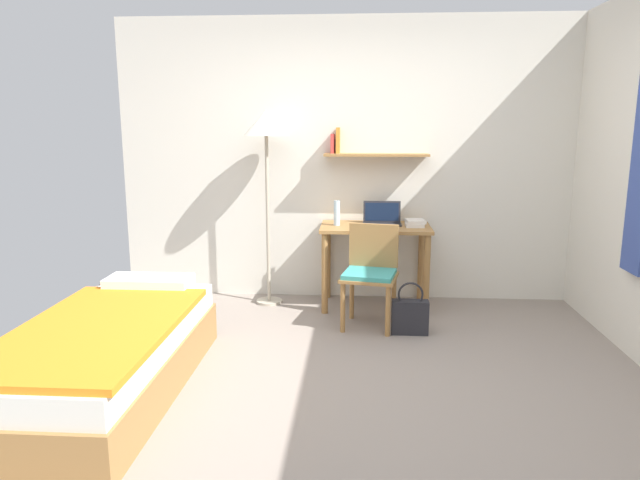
# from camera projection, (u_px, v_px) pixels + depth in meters

# --- Properties ---
(ground_plane) EXTENTS (5.28, 5.28, 0.00)m
(ground_plane) POSITION_uv_depth(u_px,v_px,m) (349.00, 387.00, 3.67)
(ground_plane) COLOR gray
(wall_back) EXTENTS (4.40, 0.27, 2.60)m
(wall_back) POSITION_uv_depth(u_px,v_px,m) (354.00, 161.00, 5.39)
(wall_back) COLOR silver
(wall_back) RESTS_ON ground_plane
(bed) EXTENTS (0.89, 1.96, 0.54)m
(bed) POSITION_uv_depth(u_px,v_px,m) (108.00, 356.00, 3.56)
(bed) COLOR #9E703D
(bed) RESTS_ON ground_plane
(desk) EXTENTS (0.98, 0.57, 0.75)m
(desk) POSITION_uv_depth(u_px,v_px,m) (375.00, 242.00, 5.20)
(desk) COLOR #9E703D
(desk) RESTS_ON ground_plane
(desk_chair) EXTENTS (0.50, 0.49, 0.83)m
(desk_chair) POSITION_uv_depth(u_px,v_px,m) (371.00, 270.00, 4.73)
(desk_chair) COLOR #9E703D
(desk_chair) RESTS_ON ground_plane
(standing_lamp) EXTENTS (0.40, 0.40, 1.76)m
(standing_lamp) POSITION_uv_depth(u_px,v_px,m) (266.00, 134.00, 5.11)
(standing_lamp) COLOR #B2A893
(standing_lamp) RESTS_ON ground_plane
(laptop) EXTENTS (0.34, 0.21, 0.20)m
(laptop) POSITION_uv_depth(u_px,v_px,m) (382.00, 218.00, 5.25)
(laptop) COLOR black
(laptop) RESTS_ON desk
(water_bottle) EXTENTS (0.05, 0.05, 0.22)m
(water_bottle) POSITION_uv_depth(u_px,v_px,m) (337.00, 213.00, 5.17)
(water_bottle) COLOR silver
(water_bottle) RESTS_ON desk
(book_stack) EXTENTS (0.18, 0.20, 0.06)m
(book_stack) POSITION_uv_depth(u_px,v_px,m) (415.00, 223.00, 5.13)
(book_stack) COLOR silver
(book_stack) RESTS_ON desk
(handbag) EXTENTS (0.29, 0.11, 0.42)m
(handbag) POSITION_uv_depth(u_px,v_px,m) (410.00, 316.00, 4.59)
(handbag) COLOR #232328
(handbag) RESTS_ON ground_plane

